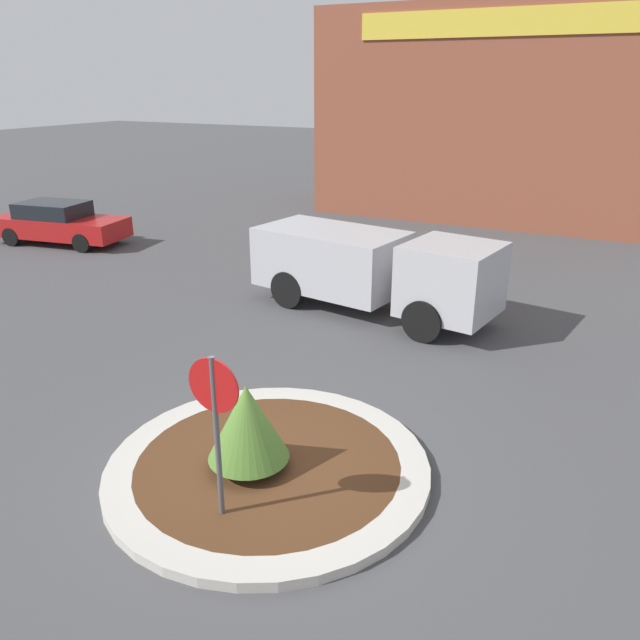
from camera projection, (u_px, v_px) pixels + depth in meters
name	position (u px, v px, depth m)	size (l,w,h in m)	color
ground_plane	(269.00, 471.00, 8.96)	(120.00, 120.00, 0.00)	#474749
traffic_island	(268.00, 466.00, 8.93)	(4.61, 4.61, 0.15)	#BCB7AD
stop_sign	(215.00, 412.00, 7.34)	(0.69, 0.07, 2.31)	#4C4C51
island_shrub	(247.00, 422.00, 8.53)	(1.14, 1.14, 1.28)	brown
utility_truck	(371.00, 267.00, 14.70)	(6.13, 2.85, 1.96)	#B2B2B7
storefront_building	(501.00, 115.00, 24.70)	(13.60, 6.07, 7.86)	brown
parked_sedan_red	(59.00, 223.00, 21.10)	(4.72, 2.42, 1.40)	#B21919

